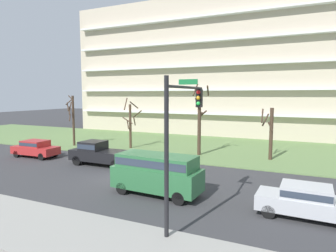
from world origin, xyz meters
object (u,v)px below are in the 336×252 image
at_px(tree_right, 270,132).
at_px(sedan_red_near_right, 35,148).
at_px(tree_left, 131,123).
at_px(tree_center, 200,119).
at_px(traffic_signal_mast, 180,128).
at_px(sedan_silver_near_left, 306,200).
at_px(van_green_center_left, 157,171).
at_px(pickup_black_center_right, 100,153).
at_px(tree_far_left, 73,118).

height_order(tree_right, sedan_red_near_right, tree_right).
distance_m(tree_left, tree_center, 7.92).
bearing_deg(tree_right, traffic_signal_mast, -98.63).
height_order(sedan_silver_near_left, sedan_red_near_right, same).
height_order(van_green_center_left, sedan_red_near_right, van_green_center_left).
xyz_separation_m(tree_center, tree_right, (6.28, 0.67, -0.96)).
height_order(tree_left, pickup_black_center_right, tree_left).
distance_m(sedan_silver_near_left, sedan_red_near_right, 23.12).
relative_size(tree_right, pickup_black_center_right, 0.86).
xyz_separation_m(tree_center, sedan_red_near_right, (-13.65, -6.94, -2.61)).
bearing_deg(tree_left, tree_right, 0.88).
xyz_separation_m(tree_left, pickup_black_center_right, (1.57, -7.39, -1.72)).
bearing_deg(tree_far_left, tree_left, 11.79).
xyz_separation_m(tree_center, pickup_black_center_right, (-6.30, -6.94, -2.47)).
xyz_separation_m(tree_far_left, van_green_center_left, (15.78, -10.49, -1.76)).
bearing_deg(pickup_black_center_right, sedan_red_near_right, -0.49).
bearing_deg(tree_left, tree_far_left, -168.21).
xyz_separation_m(tree_center, sedan_silver_near_left, (9.02, -11.44, -2.61)).
relative_size(tree_far_left, sedan_silver_near_left, 1.28).
relative_size(tree_left, tree_right, 1.17).
bearing_deg(tree_right, tree_far_left, -175.56).
bearing_deg(tree_right, sedan_silver_near_left, -77.23).
relative_size(tree_far_left, tree_center, 0.84).
relative_size(tree_center, tree_right, 1.47).
xyz_separation_m(sedan_silver_near_left, van_green_center_left, (-7.81, 0.00, 0.52)).
xyz_separation_m(sedan_silver_near_left, traffic_signal_mast, (-5.07, -3.22, 3.51)).
distance_m(tree_center, sedan_silver_near_left, 14.80).
xyz_separation_m(tree_left, van_green_center_left, (9.08, -11.89, -1.34)).
bearing_deg(tree_center, tree_right, 6.08).
bearing_deg(tree_left, pickup_black_center_right, -78.00).
bearing_deg(tree_center, sedan_red_near_right, -153.07).
bearing_deg(tree_center, traffic_signal_mast, -74.90).
xyz_separation_m(pickup_black_center_right, sedan_red_near_right, (-7.35, 0.00, -0.14)).
distance_m(tree_far_left, tree_right, 20.92).
bearing_deg(tree_far_left, tree_right, 4.44).
height_order(tree_left, tree_center, tree_center).
bearing_deg(sedan_silver_near_left, tree_center, 130.34).
height_order(tree_far_left, sedan_silver_near_left, tree_far_left).
height_order(tree_far_left, traffic_signal_mast, traffic_signal_mast).
distance_m(tree_center, traffic_signal_mast, 15.20).
distance_m(tree_right, pickup_black_center_right, 14.78).
relative_size(tree_center, sedan_red_near_right, 1.53).
bearing_deg(sedan_red_near_right, tree_right, -160.75).
xyz_separation_m(tree_center, traffic_signal_mast, (3.95, -14.65, 0.90)).
distance_m(van_green_center_left, sedan_red_near_right, 15.54).
bearing_deg(sedan_silver_near_left, van_green_center_left, -177.93).
height_order(tree_left, tree_right, tree_left).
height_order(pickup_black_center_right, sedan_red_near_right, pickup_black_center_right).
bearing_deg(tree_left, tree_center, -3.27).
distance_m(van_green_center_left, pickup_black_center_right, 8.76).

